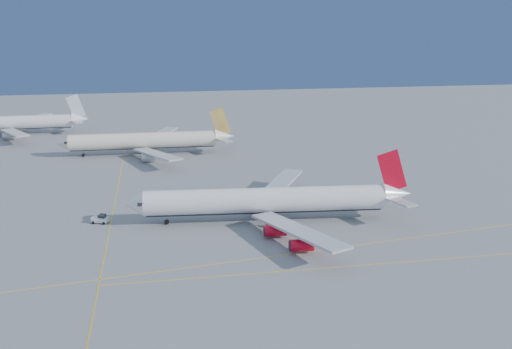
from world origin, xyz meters
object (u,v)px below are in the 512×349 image
airliner_etihad (147,141)px  airliner_third (14,123)px  pushback_tug (100,219)px  airliner_virgin (271,200)px

airliner_etihad → airliner_third: 67.06m
airliner_etihad → airliner_third: (-50.99, 43.55, -0.03)m
airliner_third → airliner_etihad: bearing=-40.6°
pushback_tug → airliner_virgin: bearing=11.8°
airliner_etihad → pushback_tug: airliner_etihad is taller
airliner_etihad → pushback_tug: size_ratio=14.78×
airliner_etihad → airliner_third: airliner_etihad is taller
airliner_third → pushback_tug: bearing=-69.4°
airliner_etihad → airliner_third: size_ratio=1.03×
airliner_virgin → airliner_third: size_ratio=1.14×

